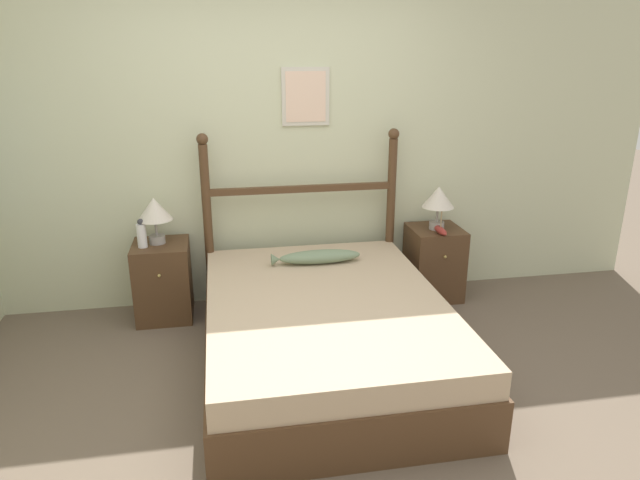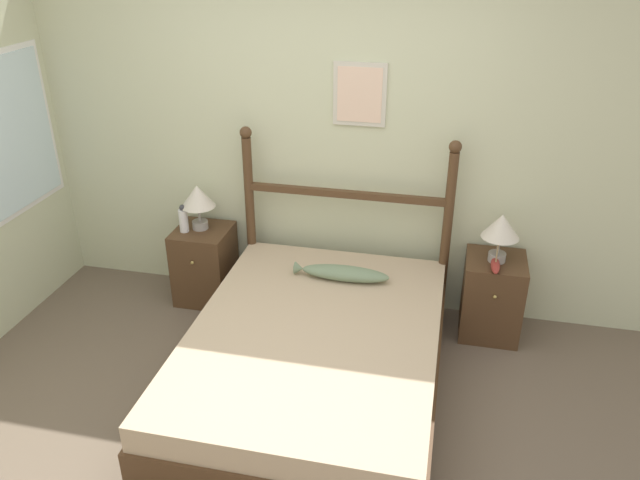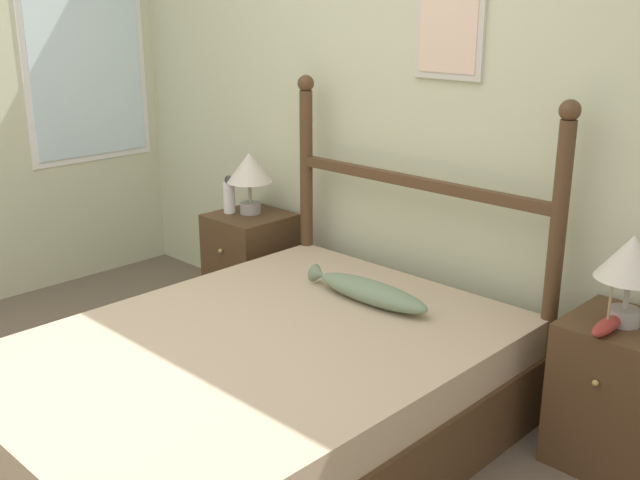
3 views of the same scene
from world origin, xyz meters
TOP-DOWN VIEW (x-y plane):
  - ground_plane at (0.00, 0.00)m, footprint 16.00×16.00m
  - wall_back at (0.00, 1.73)m, footprint 6.40×0.08m
  - bed at (0.23, 0.56)m, footprint 1.52×2.08m
  - headboard at (0.23, 1.56)m, footprint 1.54×0.09m
  - nightstand_left at (-0.86, 1.46)m, footprint 0.41×0.44m
  - nightstand_right at (1.31, 1.46)m, footprint 0.41×0.44m
  - table_lamp_left at (-0.87, 1.48)m, footprint 0.26×0.26m
  - table_lamp_right at (1.30, 1.44)m, footprint 0.26×0.26m
  - bottle at (-0.97, 1.41)m, footprint 0.07×0.07m
  - model_boat at (1.29, 1.33)m, footprint 0.06×0.22m
  - fish_pillow at (0.29, 1.17)m, footprint 0.66×0.15m

SIDE VIEW (x-z plane):
  - ground_plane at x=0.00m, z-range 0.00..0.00m
  - bed at x=0.23m, z-range 0.00..0.47m
  - nightstand_left at x=-0.86m, z-range 0.00..0.59m
  - nightstand_right at x=1.31m, z-range 0.00..0.59m
  - fish_pillow at x=0.29m, z-range 0.47..0.57m
  - model_boat at x=1.29m, z-range 0.53..0.71m
  - bottle at x=-0.97m, z-range 0.58..0.80m
  - headboard at x=0.23m, z-range 0.07..1.46m
  - table_lamp_left at x=-0.87m, z-range 0.67..1.01m
  - table_lamp_right at x=1.30m, z-range 0.67..1.01m
  - wall_back at x=0.00m, z-range 0.00..2.55m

